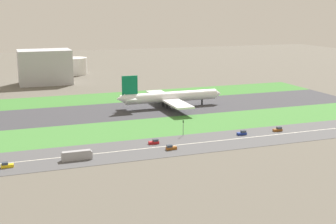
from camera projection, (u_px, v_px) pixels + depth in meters
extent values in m
plane|color=#5B564C|center=(129.00, 110.00, 259.54)|extent=(800.00, 800.00, 0.00)
cube|color=#38383D|center=(129.00, 110.00, 259.53)|extent=(280.00, 46.00, 0.10)
cube|color=#3D7A33|center=(113.00, 98.00, 297.14)|extent=(280.00, 36.00, 0.10)
cube|color=#427F38|center=(151.00, 127.00, 221.92)|extent=(280.00, 36.00, 0.10)
cube|color=#4C4C4F|center=(175.00, 145.00, 192.57)|extent=(280.00, 28.00, 0.10)
cube|color=silver|center=(175.00, 145.00, 192.56)|extent=(266.00, 0.50, 0.01)
cylinder|color=white|center=(171.00, 97.00, 266.65)|extent=(56.00, 6.00, 6.00)
cone|color=white|center=(218.00, 93.00, 276.61)|extent=(4.00, 5.70, 5.70)
cone|color=white|center=(120.00, 99.00, 256.34)|extent=(5.00, 5.40, 5.40)
cube|color=#0C724C|center=(130.00, 85.00, 256.58)|extent=(9.00, 0.80, 11.00)
cube|color=white|center=(128.00, 98.00, 257.79)|extent=(6.00, 16.00, 0.60)
cube|color=white|center=(160.00, 94.00, 280.00)|extent=(10.00, 26.00, 1.00)
cylinder|color=gray|center=(165.00, 100.00, 275.32)|extent=(5.00, 3.20, 3.20)
cube|color=white|center=(177.00, 104.00, 252.49)|extent=(10.00, 26.00, 1.00)
cylinder|color=gray|center=(175.00, 105.00, 258.80)|extent=(5.00, 3.20, 3.20)
cylinder|color=black|center=(202.00, 102.00, 274.17)|extent=(1.00, 1.00, 3.20)
cylinder|color=black|center=(163.00, 104.00, 269.54)|extent=(1.00, 1.00, 3.20)
cylinder|color=black|center=(167.00, 106.00, 263.12)|extent=(1.00, 1.00, 3.20)
cube|color=brown|center=(171.00, 148.00, 186.73)|extent=(4.40, 1.80, 1.10)
cube|color=#333D4C|center=(169.00, 146.00, 186.25)|extent=(2.20, 1.66, 0.90)
cube|color=navy|center=(242.00, 134.00, 208.54)|extent=(4.40, 1.80, 1.10)
cube|color=#333D4C|center=(243.00, 131.00, 208.58)|extent=(2.20, 1.66, 0.90)
cube|color=brown|center=(278.00, 130.00, 214.86)|extent=(4.40, 1.80, 1.10)
cube|color=#333D4C|center=(279.00, 128.00, 214.90)|extent=(2.20, 1.66, 0.90)
cube|color=yellow|center=(7.00, 166.00, 165.64)|extent=(4.40, 1.80, 1.10)
cube|color=#333D4C|center=(5.00, 163.00, 165.16)|extent=(2.20, 1.66, 0.90)
cube|color=#B2191E|center=(154.00, 143.00, 194.48)|extent=(4.40, 1.80, 1.10)
cube|color=#333D4C|center=(156.00, 140.00, 194.52)|extent=(2.20, 1.66, 0.90)
cube|color=#99999E|center=(77.00, 156.00, 173.77)|extent=(11.60, 2.50, 3.00)
cube|color=#99999E|center=(76.00, 152.00, 173.35)|extent=(10.80, 2.30, 0.50)
cylinder|color=#4C4C51|center=(183.00, 129.00, 206.82)|extent=(0.24, 0.24, 6.00)
cube|color=black|center=(183.00, 121.00, 206.03)|extent=(0.36, 0.36, 1.20)
sphere|color=#19D826|center=(183.00, 121.00, 205.78)|extent=(0.24, 0.24, 0.24)
cube|color=#B2B2B7|center=(45.00, 67.00, 349.43)|extent=(39.11, 26.24, 26.08)
cylinder|color=silver|center=(75.00, 66.00, 401.69)|extent=(21.44, 21.44, 14.68)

